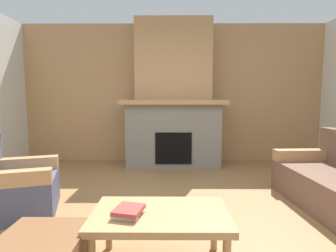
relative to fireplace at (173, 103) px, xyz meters
name	(u,v)px	position (x,y,z in m)	size (l,w,h in m)	color
ground	(177,234)	(0.00, -2.62, -1.16)	(9.00, 9.00, 0.00)	olive
wall_back_wood_panel	(173,94)	(0.00, 0.38, 0.19)	(6.00, 0.12, 2.70)	tan
fireplace	(173,103)	(0.00, 0.00, 0.00)	(1.90, 0.82, 2.70)	gray
armchair	(14,187)	(-1.77, -2.19, -0.87)	(0.95, 0.95, 0.85)	#474C6B
coffee_table	(160,219)	(-0.14, -3.11, -0.79)	(1.00, 0.60, 0.43)	tan
book_stack_near_edge	(128,211)	(-0.36, -3.17, -0.70)	(0.23, 0.24, 0.06)	beige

